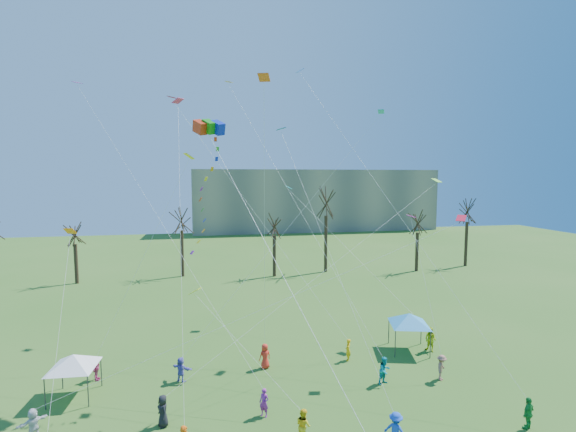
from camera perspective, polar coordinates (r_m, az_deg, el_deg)
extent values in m
cube|color=gray|center=(102.08, 3.76, 2.33)|extent=(60.00, 14.00, 15.00)
cylinder|color=black|center=(56.43, -27.91, -6.03)|extent=(0.44, 0.44, 4.93)
cylinder|color=black|center=(55.17, -14.82, -5.16)|extent=(0.44, 0.44, 6.19)
cylinder|color=black|center=(53.50, -1.96, -5.73)|extent=(0.44, 0.44, 5.42)
cylinder|color=black|center=(56.02, 5.39, -3.97)|extent=(0.44, 0.44, 7.86)
cylinder|color=black|center=(59.25, 17.86, -4.87)|extent=(0.44, 0.44, 5.46)
cylinder|color=black|center=(65.15, 24.00, -3.65)|extent=(0.44, 0.44, 6.59)
cube|color=red|center=(27.06, -12.39, 12.22)|extent=(1.03, 1.27, 1.13)
cube|color=#148A12|center=(27.05, -11.19, 12.25)|extent=(1.03, 1.27, 1.13)
cube|color=#0F25BE|center=(27.05, -9.99, 12.27)|extent=(1.03, 1.27, 1.13)
cylinder|color=white|center=(20.39, -2.07, -5.97)|extent=(0.02, 0.02, 20.05)
cylinder|color=#3F3F44|center=(28.32, -31.30, -20.82)|extent=(0.07, 0.07, 1.87)
cylinder|color=#3F3F44|center=(27.52, -26.56, -21.39)|extent=(0.07, 0.07, 1.87)
cylinder|color=#3F3F44|center=(30.24, -29.45, -19.00)|extent=(0.07, 0.07, 1.87)
cylinder|color=#3F3F44|center=(29.50, -25.03, -19.44)|extent=(0.07, 0.07, 1.87)
pyramid|color=white|center=(28.33, -28.21, -17.70)|extent=(3.56, 3.56, 0.80)
cylinder|color=#3F3F44|center=(31.68, 15.01, -17.16)|extent=(0.08, 0.08, 2.03)
cylinder|color=#3F3F44|center=(32.26, 19.59, -16.87)|extent=(0.08, 0.08, 2.03)
cylinder|color=#3F3F44|center=(33.98, 14.14, -15.54)|extent=(0.08, 0.08, 2.03)
cylinder|color=#3F3F44|center=(34.52, 18.40, -15.32)|extent=(0.08, 0.08, 2.03)
pyramid|color=#2A8ED3|center=(32.58, 16.86, -13.83)|extent=(3.76, 3.76, 0.87)
imported|color=yellow|center=(22.47, 2.20, -27.61)|extent=(0.93, 1.02, 1.71)
imported|color=blue|center=(22.65, 15.07, -27.36)|extent=(1.30, 1.29, 1.80)
imported|color=green|center=(26.49, 31.00, -22.89)|extent=(1.09, 0.81, 1.72)
imported|color=silver|center=(26.04, -32.51, -23.66)|extent=(1.43, 1.30, 1.58)
imported|color=black|center=(24.46, -17.37, -24.92)|extent=(0.82, 0.97, 1.68)
imported|color=#95258F|center=(24.34, -3.42, -24.97)|extent=(0.68, 0.65, 1.57)
imported|color=#0B91A0|center=(28.01, 13.58, -20.58)|extent=(1.03, 0.92, 1.76)
imported|color=#996653|center=(29.51, 21.00, -19.49)|extent=(1.20, 1.21, 1.67)
imported|color=#CD4483|center=(30.43, -25.60, -18.95)|extent=(0.46, 0.96, 1.60)
imported|color=#5C55BA|center=(28.48, -14.97, -20.33)|extent=(1.50, 1.24, 1.61)
imported|color=red|center=(29.29, -3.31, -19.27)|extent=(0.97, 0.79, 1.72)
imported|color=#FFB20D|center=(30.63, 8.53, -18.31)|extent=(0.59, 0.68, 1.58)
imported|color=#C2D116|center=(33.45, 19.60, -16.24)|extent=(1.05, 1.12, 1.83)
cube|color=orange|center=(25.66, -28.58, -1.89)|extent=(0.56, 0.63, 0.39)
cylinder|color=white|center=(23.89, -29.70, -13.32)|extent=(0.01, 0.01, 10.18)
cube|color=#E02575|center=(32.19, -15.38, 15.52)|extent=(0.95, 0.96, 0.32)
cylinder|color=white|center=(25.00, -15.05, -1.72)|extent=(0.01, 0.01, 21.96)
cube|color=#BFDB17|center=(23.46, -13.09, -10.34)|extent=(0.73, 0.67, 0.34)
cylinder|color=white|center=(22.43, -6.02, -18.42)|extent=(0.01, 0.01, 8.47)
cube|color=#187CB6|center=(27.65, -0.98, 12.30)|extent=(0.66, 0.52, 0.21)
cylinder|color=white|center=(23.41, 5.87, -5.05)|extent=(0.01, 0.01, 18.21)
cube|color=blue|center=(36.36, 1.70, 19.97)|extent=(0.69, 0.64, 0.39)
cylinder|color=white|center=(28.37, 13.86, 2.57)|extent=(0.01, 0.01, 28.10)
cube|color=red|center=(23.93, 23.41, -0.27)|extent=(0.74, 0.75, 0.32)
cylinder|color=white|center=(21.67, -4.51, -13.42)|extent=(0.01, 0.01, 24.31)
cube|color=#72F038|center=(36.12, 20.39, 4.76)|extent=(0.82, 0.90, 0.34)
cylinder|color=white|center=(27.80, 6.15, -7.07)|extent=(0.01, 0.01, 26.12)
cube|color=purple|center=(38.27, -27.78, 16.45)|extent=(0.95, 0.97, 0.23)
cylinder|color=white|center=(28.74, -18.69, 1.07)|extent=(0.01, 0.01, 27.72)
cube|color=#F99F0D|center=(39.49, -8.45, 18.35)|extent=(0.77, 0.73, 0.15)
cylinder|color=white|center=(31.30, 0.60, 2.75)|extent=(0.01, 0.01, 27.07)
cube|color=#E325A5|center=(28.83, 17.10, -0.02)|extent=(0.70, 0.60, 0.20)
cylinder|color=white|center=(28.68, 19.03, -9.43)|extent=(0.01, 0.01, 9.25)
cube|color=yellow|center=(26.92, -13.90, 8.26)|extent=(0.76, 0.72, 0.39)
cylinder|color=white|center=(27.68, -20.00, -5.72)|extent=(0.01, 0.01, 14.20)
cube|color=#1A96CA|center=(34.38, 13.10, 14.28)|extent=(0.72, 0.77, 0.27)
cylinder|color=white|center=(29.10, 0.64, -0.91)|extent=(0.01, 0.01, 23.66)
cube|color=#DF4D1B|center=(21.16, -3.44, 19.08)|extent=(0.73, 0.84, 0.27)
cylinder|color=white|center=(23.83, -3.37, -2.78)|extent=(0.01, 0.01, 17.47)
cube|color=red|center=(34.29, -16.19, 15.91)|extent=(0.77, 0.67, 0.18)
cylinder|color=white|center=(30.29, -4.62, 0.27)|extent=(0.01, 0.01, 22.79)
cube|color=#17B0A5|center=(37.91, 0.10, 4.10)|extent=(0.71, 0.63, 0.31)
cylinder|color=white|center=(34.59, 9.05, -5.19)|extent=(0.01, 0.01, 17.33)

